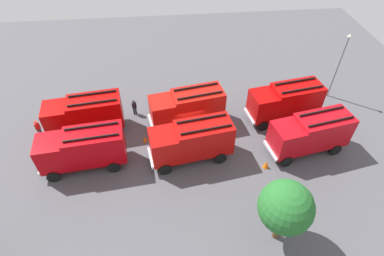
% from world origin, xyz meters
% --- Properties ---
extents(ground_plane, '(56.52, 56.52, 0.00)m').
position_xyz_m(ground_plane, '(0.00, 0.00, 0.00)').
color(ground_plane, '#4C4C51').
extents(fire_truck_0, '(7.50, 3.69, 3.88)m').
position_xyz_m(fire_truck_0, '(-9.44, -2.15, 2.15)').
color(fire_truck_0, '#AD0605').
rests_on(fire_truck_0, ground).
extents(fire_truck_1, '(7.52, 3.76, 3.88)m').
position_xyz_m(fire_truck_1, '(0.23, -2.20, 2.15)').
color(fire_truck_1, red).
rests_on(fire_truck_1, ground).
extents(fire_truck_2, '(7.44, 3.45, 3.88)m').
position_xyz_m(fire_truck_2, '(9.88, -2.17, 2.15)').
color(fire_truck_2, '#B00504').
rests_on(fire_truck_2, ground).
extents(fire_truck_3, '(7.52, 3.80, 3.88)m').
position_xyz_m(fire_truck_3, '(-10.18, 2.44, 2.15)').
color(fire_truck_3, '#B70A12').
rests_on(fire_truck_3, ground).
extents(fire_truck_4, '(7.49, 3.65, 3.88)m').
position_xyz_m(fire_truck_4, '(0.26, 2.31, 2.15)').
color(fire_truck_4, '#B50B09').
rests_on(fire_truck_4, ground).
extents(fire_truck_5, '(7.41, 3.35, 3.88)m').
position_xyz_m(fire_truck_5, '(9.39, 2.26, 2.15)').
color(fire_truck_5, '#BA040B').
rests_on(fire_truck_5, ground).
extents(firefighter_0, '(0.41, 0.48, 1.79)m').
position_xyz_m(firefighter_0, '(14.43, -1.89, 1.01)').
color(firefighter_0, black).
rests_on(firefighter_0, ground).
extents(firefighter_1, '(0.48, 0.41, 1.67)m').
position_xyz_m(firefighter_1, '(5.50, -4.22, 0.93)').
color(firefighter_1, black).
rests_on(firefighter_1, ground).
extents(firefighter_2, '(0.48, 0.37, 1.82)m').
position_xyz_m(firefighter_2, '(-10.15, -4.19, 1.03)').
color(firefighter_2, black).
rests_on(firefighter_2, ground).
extents(tree_0, '(3.61, 3.61, 5.60)m').
position_xyz_m(tree_0, '(-4.96, 10.41, 3.77)').
color(tree_0, brown).
rests_on(tree_0, ground).
extents(traffic_cone_0, '(0.48, 0.48, 0.69)m').
position_xyz_m(traffic_cone_0, '(2.58, -0.44, 0.34)').
color(traffic_cone_0, '#F2600C').
rests_on(traffic_cone_0, ground).
extents(traffic_cone_1, '(0.42, 0.42, 0.60)m').
position_xyz_m(traffic_cone_1, '(4.45, -0.09, 0.30)').
color(traffic_cone_1, '#F2600C').
rests_on(traffic_cone_1, ground).
extents(traffic_cone_2, '(0.50, 0.50, 0.72)m').
position_xyz_m(traffic_cone_2, '(-6.04, 4.12, 0.36)').
color(traffic_cone_2, '#F2600C').
rests_on(traffic_cone_2, ground).
extents(lamppost, '(0.36, 0.36, 7.24)m').
position_xyz_m(lamppost, '(-15.70, -5.20, 4.20)').
color(lamppost, slate).
rests_on(lamppost, ground).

